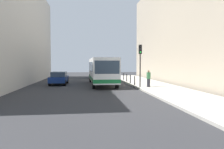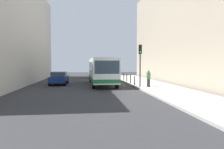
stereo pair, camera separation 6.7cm
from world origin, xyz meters
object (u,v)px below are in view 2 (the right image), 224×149
car_behind_bus (97,73)px  bollard_far (127,78)px  traffic_light (140,58)px  pedestrian_near_signal (149,79)px  bollard_mid (130,79)px  car_beside_bus (59,78)px  bus (102,70)px  bollard_near (135,80)px  bollard_farthest (124,77)px

car_behind_bus → bollard_far: bearing=111.5°
traffic_light → pedestrian_near_signal: traffic_light is taller
bollard_mid → pedestrian_near_signal: bearing=-79.1°
car_beside_bus → car_behind_bus: bearing=-113.5°
bus → car_beside_bus: bus is taller
bollard_far → car_beside_bus: bearing=-169.0°
traffic_light → car_behind_bus: bearing=102.4°
bollard_mid → bollard_far: size_ratio=1.00×
bollard_far → pedestrian_near_signal: 6.98m
traffic_light → bollard_near: size_ratio=4.32×
bollard_farthest → pedestrian_near_signal: bearing=-84.5°
bollard_farthest → car_behind_bus: bearing=116.6°
car_beside_bus → bus: bearing=171.9°
bollard_near → bollard_farthest: bearing=90.0°
car_beside_bus → bollard_mid: bearing=175.9°
traffic_light → bollard_far: 7.09m
traffic_light → bollard_far: size_ratio=4.32×
bollard_far → pedestrian_near_signal: pedestrian_near_signal is taller
bollard_far → bollard_farthest: 2.34m
bollard_near → bollard_mid: 2.34m
traffic_light → bollard_near: 3.11m
car_beside_bus → bollard_farthest: (8.23, 3.95, -0.16)m
bus → traffic_light: traffic_light is taller
car_beside_bus → traffic_light: (8.33, -5.07, 2.22)m
car_beside_bus → pedestrian_near_signal: 10.55m
car_beside_bus → bollard_near: bearing=160.5°
bus → traffic_light: bearing=127.8°
bus → pedestrian_near_signal: bus is taller
bus → car_beside_bus: 5.03m
car_beside_bus → bollard_mid: size_ratio=4.66×
car_beside_bus → pedestrian_near_signal: bearing=150.8°
car_beside_bus → pedestrian_near_signal: pedestrian_near_signal is taller
car_behind_bus → pedestrian_near_signal: size_ratio=2.71×
bollard_near → pedestrian_near_signal: (0.88, -2.23, 0.34)m
traffic_light → pedestrian_near_signal: 2.20m
traffic_light → bollard_far: bearing=90.9°
car_beside_bus → bollard_near: 8.79m
bollard_mid → bollard_farthest: size_ratio=1.00×
bollard_near → car_behind_bus: bearing=103.8°
traffic_light → bollard_far: traffic_light is taller
bollard_near → bollard_farthest: size_ratio=1.00×
pedestrian_near_signal → bollard_mid: bearing=-50.7°
bollard_farthest → pedestrian_near_signal: (0.88, -9.25, 0.34)m
bollard_near → bollard_mid: size_ratio=1.00×
bollard_near → bollard_farthest: same height
bus → pedestrian_near_signal: bearing=132.1°
bus → car_behind_bus: bearing=-90.8°
bus → bollard_mid: bus is taller
car_behind_bus → pedestrian_near_signal: (4.25, -15.99, 0.18)m
bollard_mid → bus: bearing=-179.3°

